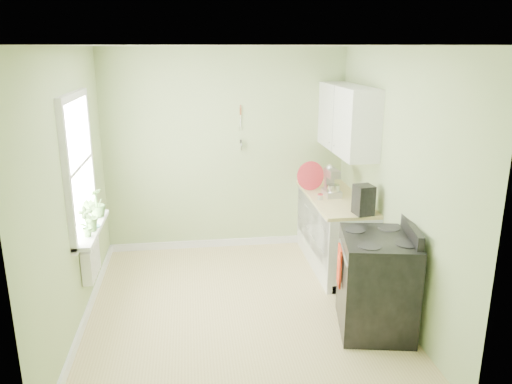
{
  "coord_description": "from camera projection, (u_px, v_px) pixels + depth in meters",
  "views": [
    {
      "loc": [
        -0.47,
        -4.72,
        2.69
      ],
      "look_at": [
        0.24,
        0.55,
        1.14
      ],
      "focal_mm": 35.0,
      "sensor_mm": 36.0,
      "label": 1
    }
  ],
  "objects": [
    {
      "name": "window",
      "position": [
        78.0,
        166.0,
        4.96
      ],
      "size": [
        0.06,
        1.14,
        1.44
      ],
      "color": "white",
      "rests_on": "wall_left"
    },
    {
      "name": "stove",
      "position": [
        377.0,
        283.0,
        4.84
      ],
      "size": [
        0.83,
        0.9,
        1.09
      ],
      "color": "black",
      "rests_on": "floor"
    },
    {
      "name": "window_sill",
      "position": [
        92.0,
        229.0,
        5.15
      ],
      "size": [
        0.18,
        1.14,
        0.04
      ],
      "primitive_type": "cube",
      "color": "white",
      "rests_on": "wall_left"
    },
    {
      "name": "kettle",
      "position": [
        314.0,
        180.0,
        6.57
      ],
      "size": [
        0.17,
        0.1,
        0.17
      ],
      "color": "silver",
      "rests_on": "countertop"
    },
    {
      "name": "upper_cabinets",
      "position": [
        347.0,
        119.0,
        6.02
      ],
      "size": [
        0.35,
        1.4,
        0.8
      ],
      "primitive_type": "cube",
      "color": "white",
      "rests_on": "wall_right"
    },
    {
      "name": "plant_a",
      "position": [
        86.0,
        222.0,
        4.84
      ],
      "size": [
        0.2,
        0.19,
        0.31
      ],
      "primitive_type": "imported",
      "rotation": [
        0.0,
        0.0,
        0.62
      ],
      "color": "#52813C",
      "rests_on": "window_sill"
    },
    {
      "name": "wall_left",
      "position": [
        71.0,
        194.0,
        4.72
      ],
      "size": [
        0.02,
        3.6,
        2.7
      ],
      "primitive_type": "cube",
      "color": "#A6BB7F",
      "rests_on": "floor"
    },
    {
      "name": "wall_utensils",
      "position": [
        241.0,
        135.0,
        6.59
      ],
      "size": [
        0.02,
        0.14,
        0.58
      ],
      "color": "#F1DD93",
      "rests_on": "wall_back"
    },
    {
      "name": "countertop",
      "position": [
        335.0,
        198.0,
        6.17
      ],
      "size": [
        0.64,
        1.6,
        0.04
      ],
      "primitive_type": "cube",
      "color": "#F1DD93",
      "rests_on": "base_cabinets"
    },
    {
      "name": "coffee_maker",
      "position": [
        363.0,
        201.0,
        5.47
      ],
      "size": [
        0.21,
        0.23,
        0.33
      ],
      "color": "black",
      "rests_on": "countertop"
    },
    {
      "name": "radiator",
      "position": [
        91.0,
        260.0,
        5.19
      ],
      "size": [
        0.12,
        0.5,
        0.35
      ],
      "primitive_type": "cube",
      "color": "white",
      "rests_on": "wall_left"
    },
    {
      "name": "red_tray",
      "position": [
        311.0,
        176.0,
        6.4
      ],
      "size": [
        0.38,
        0.14,
        0.37
      ],
      "primitive_type": "cylinder",
      "rotation": [
        1.45,
        0.0,
        0.22
      ],
      "color": "red",
      "rests_on": "countertop"
    },
    {
      "name": "base_cabinets",
      "position": [
        334.0,
        232.0,
        6.3
      ],
      "size": [
        0.6,
        1.6,
        0.87
      ],
      "primitive_type": "cube",
      "color": "white",
      "rests_on": "floor"
    },
    {
      "name": "floor",
      "position": [
        241.0,
        310.0,
        5.31
      ],
      "size": [
        3.2,
        3.6,
        0.02
      ],
      "primitive_type": "cube",
      "color": "tan",
      "rests_on": "ground"
    },
    {
      "name": "ceiling",
      "position": [
        238.0,
        44.0,
        4.55
      ],
      "size": [
        3.2,
        3.6,
        0.02
      ],
      "primitive_type": "cube",
      "color": "white",
      "rests_on": "wall_back"
    },
    {
      "name": "wall_right",
      "position": [
        395.0,
        182.0,
        5.14
      ],
      "size": [
        0.02,
        3.6,
        2.7
      ],
      "primitive_type": "cube",
      "color": "#A6BB7F",
      "rests_on": "floor"
    },
    {
      "name": "plant_c",
      "position": [
        97.0,
        203.0,
        5.42
      ],
      "size": [
        0.25,
        0.25,
        0.32
      ],
      "primitive_type": "imported",
      "rotation": [
        0.0,
        0.0,
        4.17
      ],
      "color": "#52813C",
      "rests_on": "window_sill"
    },
    {
      "name": "jar",
      "position": [
        320.0,
        197.0,
        6.02
      ],
      "size": [
        0.07,
        0.07,
        0.07
      ],
      "color": "#A69B89",
      "rests_on": "countertop"
    },
    {
      "name": "stand_mixer",
      "position": [
        332.0,
        183.0,
        6.16
      ],
      "size": [
        0.2,
        0.32,
        0.37
      ],
      "color": "#B2B2B7",
      "rests_on": "countertop"
    },
    {
      "name": "plant_b",
      "position": [
        89.0,
        216.0,
        5.01
      ],
      "size": [
        0.22,
        0.21,
        0.31
      ],
      "primitive_type": "imported",
      "rotation": [
        0.0,
        0.0,
        2.53
      ],
      "color": "#52813C",
      "rests_on": "window_sill"
    },
    {
      "name": "wall_back",
      "position": [
        226.0,
        151.0,
        6.65
      ],
      "size": [
        3.2,
        0.02,
        2.7
      ],
      "primitive_type": "cube",
      "color": "#A6BB7F",
      "rests_on": "floor"
    }
  ]
}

